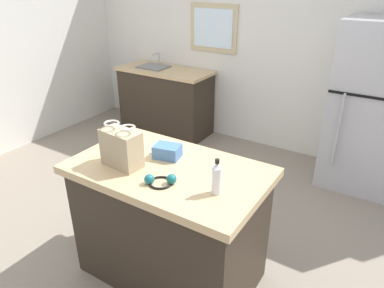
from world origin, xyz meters
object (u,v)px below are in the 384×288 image
(refrigerator, at_px, (369,108))
(small_box, at_px, (167,151))
(kitchen_island, at_px, (170,223))
(ear_defenders, at_px, (160,180))
(shopping_bag, at_px, (121,148))
(bottle, at_px, (217,178))

(refrigerator, xyz_separation_m, small_box, (-1.03, -2.07, 0.11))
(kitchen_island, height_order, ear_defenders, ear_defenders)
(small_box, xyz_separation_m, ear_defenders, (0.17, -0.31, -0.02))
(kitchen_island, xyz_separation_m, shopping_bag, (-0.27, -0.14, 0.59))
(shopping_bag, relative_size, small_box, 1.66)
(kitchen_island, distance_m, bottle, 0.71)
(refrigerator, distance_m, bottle, 2.35)
(ear_defenders, bearing_deg, shopping_bag, 171.29)
(kitchen_island, xyz_separation_m, refrigerator, (0.94, 2.19, 0.39))
(shopping_bag, bearing_deg, kitchen_island, 26.82)
(bottle, bearing_deg, ear_defenders, -164.92)
(refrigerator, relative_size, shopping_bag, 5.84)
(bottle, height_order, ear_defenders, bottle)
(refrigerator, bearing_deg, kitchen_island, -113.28)
(kitchen_island, bearing_deg, ear_defenders, -67.03)
(shopping_bag, bearing_deg, refrigerator, 62.41)
(shopping_bag, bearing_deg, small_box, 53.65)
(shopping_bag, distance_m, small_box, 0.33)
(refrigerator, height_order, ear_defenders, refrigerator)
(bottle, relative_size, ear_defenders, 1.09)
(bottle, bearing_deg, shopping_bag, -176.96)
(shopping_bag, distance_m, ear_defenders, 0.38)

